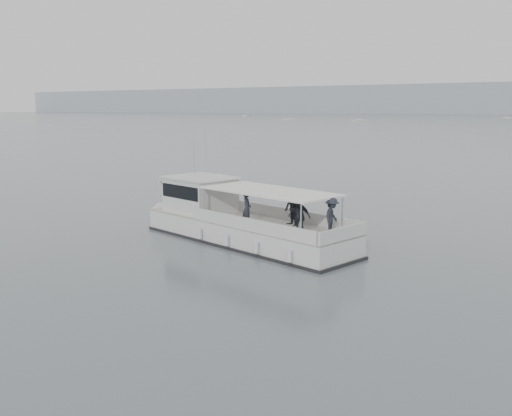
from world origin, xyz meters
The scene contains 2 objects.
ground centered at (0.00, 0.00, 0.00)m, with size 1400.00×1400.00×0.00m, color #525D60.
tour_boat centered at (2.57, -0.92, 0.84)m, with size 12.21×5.40×5.11m.
Camera 1 is at (17.07, -21.68, 5.87)m, focal length 40.00 mm.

